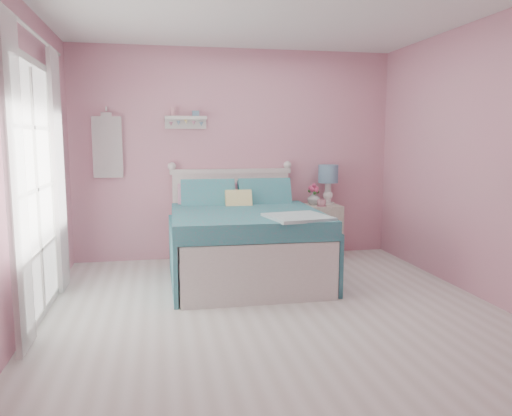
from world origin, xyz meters
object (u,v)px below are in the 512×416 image
object	(u,v)px
table_lamp	(328,177)
bed	(244,241)
vase	(314,198)
teacup	(322,203)
nightstand	(320,231)

from	to	relation	value
table_lamp	bed	bearing A→B (deg)	-147.06
bed	vase	xyz separation A→B (m)	(1.04, 0.78, 0.36)
bed	vase	world-z (taller)	bed
vase	teacup	xyz separation A→B (m)	(0.04, -0.18, -0.04)
nightstand	teacup	distance (m)	0.40
nightstand	table_lamp	size ratio (longest dim) A/B	1.33
bed	nightstand	bearing A→B (deg)	34.68
table_lamp	vase	world-z (taller)	table_lamp
nightstand	vase	size ratio (longest dim) A/B	3.89
bed	teacup	world-z (taller)	bed
nightstand	bed	bearing A→B (deg)	-146.88
bed	vase	distance (m)	1.35
bed	teacup	size ratio (longest dim) A/B	17.78
nightstand	table_lamp	bearing A→B (deg)	31.17
bed	table_lamp	xyz separation A→B (m)	(1.23, 0.80, 0.62)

